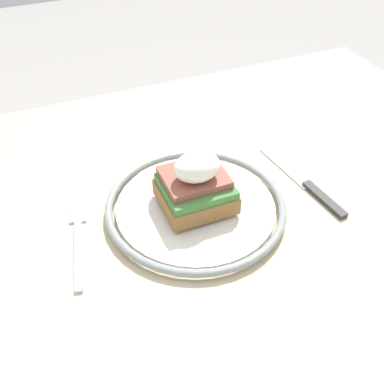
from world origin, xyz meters
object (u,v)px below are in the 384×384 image
fork (78,238)px  knife (308,185)px  plate (192,208)px  sandwich (194,186)px

fork → knife: knife is taller
plate → knife: plate is taller
plate → fork: bearing=176.7°
sandwich → knife: bearing=-4.6°
plate → fork: (-0.15, 0.01, -0.01)m
knife → fork: bearing=176.0°
fork → knife: size_ratio=0.84×
sandwich → fork: sandwich is taller
fork → plate: bearing=-3.3°
fork → knife: (0.31, -0.02, 0.00)m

